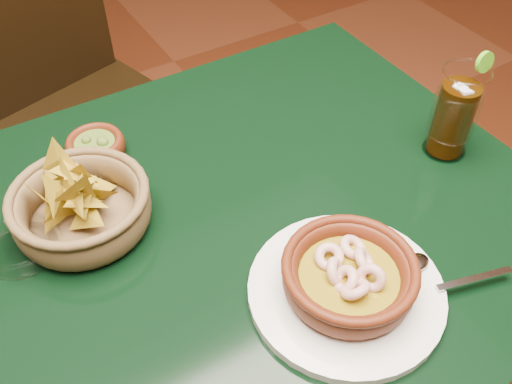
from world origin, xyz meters
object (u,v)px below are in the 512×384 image
chip_basket (81,207)px  shrimp_plate (348,280)px  dining_chair (72,103)px  dining_table (173,288)px  cola_drink (454,113)px

chip_basket → shrimp_plate: bearing=-49.7°
dining_chair → chip_basket: (-0.13, -0.61, 0.25)m
dining_table → cola_drink: (0.50, -0.05, 0.18)m
shrimp_plate → cola_drink: (0.32, 0.15, 0.05)m
shrimp_plate → chip_basket: size_ratio=1.45×
dining_chair → shrimp_plate: size_ratio=2.89×
dining_table → cola_drink: cola_drink is taller
dining_chair → chip_basket: bearing=-102.2°
dining_chair → cola_drink: (0.45, -0.76, 0.29)m
shrimp_plate → dining_table: bearing=131.4°
chip_basket → cola_drink: 0.60m
dining_table → shrimp_plate: shrimp_plate is taller
dining_table → chip_basket: (-0.08, 0.11, 0.14)m
shrimp_plate → dining_chair: bearing=97.9°
dining_table → dining_chair: 0.72m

